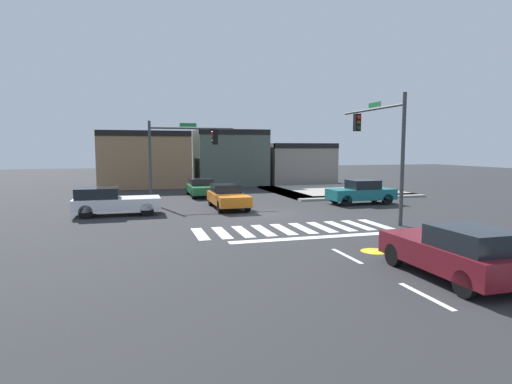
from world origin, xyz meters
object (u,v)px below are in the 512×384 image
at_px(car_white, 112,201).
at_px(car_maroon, 455,252).
at_px(traffic_signal_northwest, 181,146).
at_px(car_teal, 361,192).
at_px(car_orange, 227,196).
at_px(car_green, 202,187).
at_px(traffic_signal_southeast, 380,136).

bearing_deg(car_white, car_maroon, -56.19).
distance_m(traffic_signal_northwest, car_teal, 12.14).
bearing_deg(car_orange, car_teal, 86.50).
distance_m(car_orange, car_teal, 8.79).
bearing_deg(car_teal, traffic_signal_northwest, 161.16).
height_order(traffic_signal_northwest, car_green, traffic_signal_northwest).
xyz_separation_m(car_white, car_green, (6.01, 7.71, -0.10)).
bearing_deg(car_teal, car_white, -178.37).
xyz_separation_m(traffic_signal_southeast, car_green, (-7.10, 12.78, -3.55)).
xyz_separation_m(traffic_signal_southeast, car_white, (-13.11, 5.08, -3.44)).
xyz_separation_m(traffic_signal_northwest, car_maroon, (5.44, -18.61, -2.96)).
bearing_deg(car_teal, car_orange, 176.50).
height_order(car_white, car_orange, car_white).
bearing_deg(traffic_signal_southeast, traffic_signal_northwest, 43.78).
height_order(car_maroon, car_orange, car_maroon).
bearing_deg(traffic_signal_southeast, car_green, 29.04).
bearing_deg(traffic_signal_northwest, car_maroon, -73.70).
relative_size(traffic_signal_southeast, car_orange, 1.36).
bearing_deg(car_teal, car_maroon, -111.05).
relative_size(traffic_signal_northwest, car_orange, 1.24).
bearing_deg(traffic_signal_southeast, car_maroon, 159.48).
relative_size(traffic_signal_southeast, car_green, 1.44).
distance_m(car_white, car_teal, 15.33).
height_order(car_orange, car_teal, car_teal).
bearing_deg(car_maroon, traffic_signal_southeast, -20.52).
height_order(car_maroon, car_white, car_maroon).
relative_size(traffic_signal_northwest, traffic_signal_southeast, 0.91).
bearing_deg(traffic_signal_northwest, car_teal, -18.84).
bearing_deg(car_orange, car_maroon, 11.30).
xyz_separation_m(traffic_signal_northwest, car_teal, (11.14, -3.80, -2.96)).
xyz_separation_m(car_maroon, car_green, (-3.62, 22.08, -0.11)).
distance_m(car_teal, car_green, 11.82).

